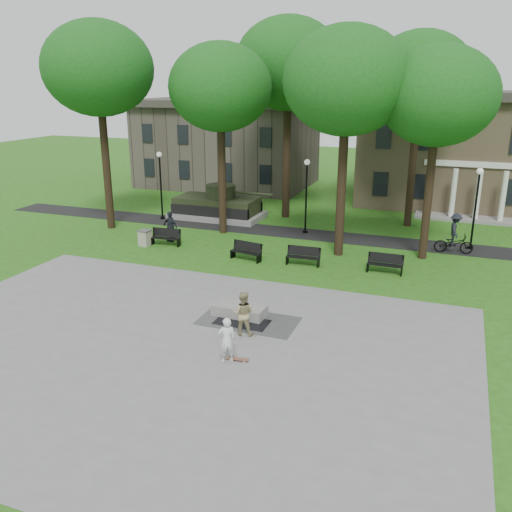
# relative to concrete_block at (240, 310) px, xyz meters

# --- Properties ---
(ground) EXTENTS (120.00, 120.00, 0.00)m
(ground) POSITION_rel_concrete_block_xyz_m (-1.44, 1.23, -0.24)
(ground) COLOR #264F12
(ground) RESTS_ON ground
(plaza) EXTENTS (22.00, 16.00, 0.02)m
(plaza) POSITION_rel_concrete_block_xyz_m (-1.44, -3.77, -0.23)
(plaza) COLOR gray
(plaza) RESTS_ON ground
(footpath) EXTENTS (44.00, 2.60, 0.01)m
(footpath) POSITION_rel_concrete_block_xyz_m (-1.44, 13.23, -0.24)
(footpath) COLOR black
(footpath) RESTS_ON ground
(building_right) EXTENTS (17.00, 12.00, 8.60)m
(building_right) POSITION_rel_concrete_block_xyz_m (8.56, 27.23, 4.10)
(building_right) COLOR #9E8460
(building_right) RESTS_ON ground
(building_left) EXTENTS (15.00, 10.00, 7.20)m
(building_left) POSITION_rel_concrete_block_xyz_m (-12.44, 27.73, 3.35)
(building_left) COLOR #4C443D
(building_left) RESTS_ON ground
(tree_0) EXTENTS (6.80, 6.80, 12.97)m
(tree_0) POSITION_rel_concrete_block_xyz_m (-13.44, 10.23, 9.78)
(tree_0) COLOR black
(tree_0) RESTS_ON ground
(tree_1) EXTENTS (6.20, 6.20, 11.63)m
(tree_1) POSITION_rel_concrete_block_xyz_m (-5.94, 11.73, 8.71)
(tree_1) COLOR black
(tree_1) RESTS_ON ground
(tree_2) EXTENTS (6.60, 6.60, 12.16)m
(tree_2) POSITION_rel_concrete_block_xyz_m (2.06, 9.73, 9.07)
(tree_2) COLOR black
(tree_2) RESTS_ON ground
(tree_3) EXTENTS (6.00, 6.00, 11.19)m
(tree_3) POSITION_rel_concrete_block_xyz_m (6.56, 10.73, 8.35)
(tree_3) COLOR black
(tree_3) RESTS_ON ground
(tree_4) EXTENTS (7.20, 7.20, 13.50)m
(tree_4) POSITION_rel_concrete_block_xyz_m (-3.44, 17.23, 10.15)
(tree_4) COLOR black
(tree_4) RESTS_ON ground
(tree_5) EXTENTS (6.40, 6.40, 12.44)m
(tree_5) POSITION_rel_concrete_block_xyz_m (5.06, 17.73, 9.42)
(tree_5) COLOR black
(tree_5) RESTS_ON ground
(lamp_left) EXTENTS (0.36, 0.36, 4.73)m
(lamp_left) POSITION_rel_concrete_block_xyz_m (-11.44, 13.53, 2.55)
(lamp_left) COLOR black
(lamp_left) RESTS_ON ground
(lamp_mid) EXTENTS (0.36, 0.36, 4.73)m
(lamp_mid) POSITION_rel_concrete_block_xyz_m (-0.94, 13.53, 2.55)
(lamp_mid) COLOR black
(lamp_mid) RESTS_ON ground
(lamp_right) EXTENTS (0.36, 0.36, 4.73)m
(lamp_right) POSITION_rel_concrete_block_xyz_m (9.06, 13.53, 2.55)
(lamp_right) COLOR black
(lamp_right) RESTS_ON ground
(tank_monument) EXTENTS (7.45, 3.40, 2.40)m
(tank_monument) POSITION_rel_concrete_block_xyz_m (-7.89, 15.23, 0.61)
(tank_monument) COLOR gray
(tank_monument) RESTS_ON ground
(puddle) EXTENTS (2.20, 1.20, 0.00)m
(puddle) POSITION_rel_concrete_block_xyz_m (0.35, -0.60, -0.22)
(puddle) COLOR black
(puddle) RESTS_ON plaza
(concrete_block) EXTENTS (2.23, 1.07, 0.45)m
(concrete_block) POSITION_rel_concrete_block_xyz_m (0.00, 0.00, 0.00)
(concrete_block) COLOR gray
(concrete_block) RESTS_ON plaza
(skateboard) EXTENTS (0.80, 0.27, 0.07)m
(skateboard) POSITION_rel_concrete_block_xyz_m (1.39, -3.60, -0.19)
(skateboard) COLOR brown
(skateboard) RESTS_ON plaza
(skateboarder) EXTENTS (0.73, 0.65, 1.68)m
(skateboarder) POSITION_rel_concrete_block_xyz_m (1.09, -3.83, 0.62)
(skateboarder) COLOR silver
(skateboarder) RESTS_ON plaza
(friend_watching) EXTENTS (0.95, 0.79, 1.75)m
(friend_watching) POSITION_rel_concrete_block_xyz_m (0.80, -1.60, 0.65)
(friend_watching) COLOR tan
(friend_watching) RESTS_ON plaza
(pedestrian_walker) EXTENTS (1.17, 0.73, 1.85)m
(pedestrian_walker) POSITION_rel_concrete_block_xyz_m (-8.14, 8.80, 0.68)
(pedestrian_walker) COLOR #21252C
(pedestrian_walker) RESTS_ON ground
(cyclist) EXTENTS (2.20, 1.27, 2.31)m
(cyclist) POSITION_rel_concrete_block_xyz_m (8.12, 12.30, 0.70)
(cyclist) COLOR black
(cyclist) RESTS_ON ground
(park_bench_0) EXTENTS (1.83, 0.67, 1.00)m
(park_bench_0) POSITION_rel_concrete_block_xyz_m (-7.97, 7.95, 0.28)
(park_bench_0) COLOR black
(park_bench_0) RESTS_ON ground
(park_bench_1) EXTENTS (1.85, 0.86, 1.00)m
(park_bench_1) POSITION_rel_concrete_block_xyz_m (-2.47, 7.04, 0.28)
(park_bench_1) COLOR black
(park_bench_1) RESTS_ON ground
(park_bench_2) EXTENTS (1.82, 0.60, 1.00)m
(park_bench_2) POSITION_rel_concrete_block_xyz_m (0.70, 7.27, 0.28)
(park_bench_2) COLOR black
(park_bench_2) RESTS_ON ground
(park_bench_3) EXTENTS (1.81, 0.54, 1.00)m
(park_bench_3) POSITION_rel_concrete_block_xyz_m (4.94, 7.54, 0.28)
(park_bench_3) COLOR black
(park_bench_3) RESTS_ON ground
(trash_bin) EXTENTS (0.71, 0.71, 0.96)m
(trash_bin) POSITION_rel_concrete_block_xyz_m (-9.10, 7.41, 0.24)
(trash_bin) COLOR gray
(trash_bin) RESTS_ON ground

